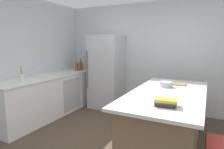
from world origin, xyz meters
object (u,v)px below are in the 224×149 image
soda_bottle (84,64)px  hot_sauce_bottle (78,67)px  refrigerator (107,72)px  whiskey_bottle (81,66)px  cookbook_stack (166,102)px  sink_faucet (34,71)px  flower_vase (22,77)px  olive_oil_bottle (75,66)px  kitchen_island (166,120)px  mixing_bowl (166,84)px  syrup_bottle (81,65)px  cutting_board (177,84)px

soda_bottle → hot_sauce_bottle: soda_bottle is taller
refrigerator → whiskey_bottle: bearing=-177.0°
whiskey_bottle → cookbook_stack: bearing=-36.9°
refrigerator → hot_sauce_bottle: 0.82m
sink_faucet → soda_bottle: size_ratio=0.85×
flower_vase → cookbook_stack: bearing=-4.4°
soda_bottle → olive_oil_bottle: 0.37m
sink_faucet → flower_vase: bearing=-78.6°
kitchen_island → mixing_bowl: bearing=105.8°
cookbook_stack → syrup_bottle: bearing=142.5°
whiskey_bottle → cutting_board: 2.68m
kitchen_island → flower_vase: size_ratio=7.18×
kitchen_island → refrigerator: refrigerator is taller
sink_faucet → hot_sauce_bottle: 1.34m
hot_sauce_bottle → cookbook_stack: size_ratio=0.84×
soda_bottle → cookbook_stack: (2.68, -2.17, -0.11)m
olive_oil_bottle → mixing_bowl: bearing=-17.4°
refrigerator → olive_oil_bottle: refrigerator is taller
sink_faucet → olive_oil_bottle: 1.26m
olive_oil_bottle → whiskey_bottle: bearing=72.0°
kitchen_island → soda_bottle: (-2.58, 1.50, 0.60)m
refrigerator → hot_sauce_bottle: (-0.80, -0.14, 0.10)m
whiskey_bottle → cutting_board: (2.59, -0.69, -0.12)m
mixing_bowl → cutting_board: 0.31m
refrigerator → whiskey_bottle: 0.78m
cookbook_stack → cutting_board: 1.30m
olive_oil_bottle → cutting_board: bearing=-10.9°
refrigerator → olive_oil_bottle: size_ratio=6.22×
soda_bottle → syrup_bottle: soda_bottle is taller
whiskey_bottle → cookbook_stack: 3.32m
kitchen_island → sink_faucet: bearing=-177.4°
flower_vase → cookbook_stack: (2.72, -0.21, -0.06)m
flower_vase → hot_sauce_bottle: 1.68m
refrigerator → cookbook_stack: (1.88, -2.03, 0.04)m
soda_bottle → hot_sauce_bottle: bearing=-89.0°
refrigerator → olive_oil_bottle: (-0.83, -0.22, 0.12)m
syrup_bottle → olive_oil_bottle: bearing=-86.8°
olive_oil_bottle → hot_sauce_bottle: bearing=69.6°
sink_faucet → cutting_board: bearing=15.3°
sink_faucet → cutting_board: size_ratio=0.97×
soda_bottle → olive_oil_bottle: (-0.03, -0.37, -0.02)m
flower_vase → olive_oil_bottle: bearing=89.7°
flower_vase → kitchen_island: bearing=10.1°
kitchen_island → hot_sauce_bottle: size_ratio=9.35×
cookbook_stack → sink_faucet: bearing=168.7°
mixing_bowl → whiskey_bottle: bearing=158.4°
mixing_bowl → cutting_board: (0.14, 0.28, -0.04)m
sink_faucet → kitchen_island: bearing=2.6°
kitchen_island → soda_bottle: size_ratio=6.14×
kitchen_island → cutting_board: size_ratio=7.00×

